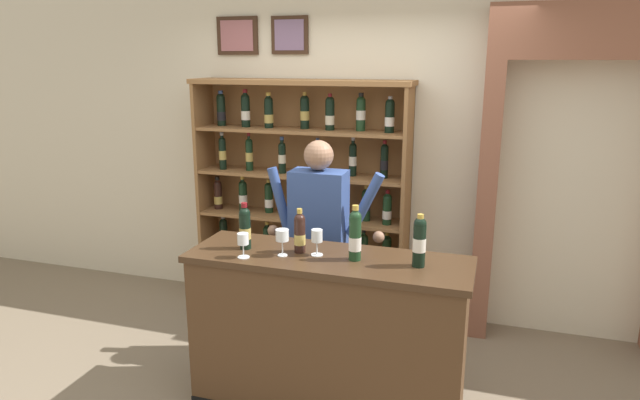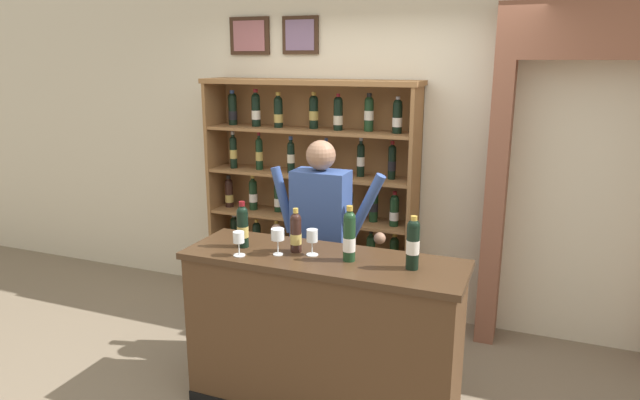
% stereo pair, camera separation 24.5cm
% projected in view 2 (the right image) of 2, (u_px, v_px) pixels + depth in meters
% --- Properties ---
extents(back_wall, '(12.00, 0.19, 3.17)m').
position_uv_depth(back_wall, '(376.00, 129.00, 4.67)').
color(back_wall, beige).
rests_on(back_wall, ground).
extents(wine_shelf, '(1.84, 0.37, 1.99)m').
position_uv_depth(wine_shelf, '(311.00, 193.00, 4.76)').
color(wine_shelf, olive).
rests_on(wine_shelf, ground).
extents(archway_doorway, '(1.42, 0.45, 2.53)m').
position_uv_depth(archway_doorway, '(594.00, 156.00, 3.99)').
color(archway_doorway, brown).
rests_on(archway_doorway, ground).
extents(tasting_counter, '(1.69, 0.55, 1.02)m').
position_uv_depth(tasting_counter, '(323.00, 335.00, 3.43)').
color(tasting_counter, '#4C331E').
rests_on(tasting_counter, ground).
extents(shopkeeper, '(0.86, 0.22, 1.62)m').
position_uv_depth(shopkeeper, '(321.00, 228.00, 3.93)').
color(shopkeeper, '#2D3347').
rests_on(shopkeeper, ground).
extents(tasting_bottle_chianti, '(0.07, 0.07, 0.29)m').
position_uv_depth(tasting_bottle_chianti, '(243.00, 226.00, 3.44)').
color(tasting_bottle_chianti, black).
rests_on(tasting_bottle_chianti, tasting_counter).
extents(tasting_bottle_grappa, '(0.07, 0.07, 0.27)m').
position_uv_depth(tasting_bottle_grappa, '(296.00, 232.00, 3.36)').
color(tasting_bottle_grappa, black).
rests_on(tasting_bottle_grappa, tasting_counter).
extents(tasting_bottle_brunello, '(0.07, 0.07, 0.33)m').
position_uv_depth(tasting_bottle_brunello, '(349.00, 236.00, 3.20)').
color(tasting_bottle_brunello, '#19381E').
rests_on(tasting_bottle_brunello, tasting_counter).
extents(tasting_bottle_vin_santo, '(0.07, 0.07, 0.31)m').
position_uv_depth(tasting_bottle_vin_santo, '(413.00, 243.00, 3.08)').
color(tasting_bottle_vin_santo, black).
rests_on(tasting_bottle_vin_santo, tasting_counter).
extents(wine_glass_left, '(0.07, 0.07, 0.15)m').
position_uv_depth(wine_glass_left, '(239.00, 239.00, 3.29)').
color(wine_glass_left, silver).
rests_on(wine_glass_left, tasting_counter).
extents(wine_glass_center, '(0.07, 0.07, 0.16)m').
position_uv_depth(wine_glass_center, '(312.00, 237.00, 3.31)').
color(wine_glass_center, silver).
rests_on(wine_glass_center, tasting_counter).
extents(wine_glass_right, '(0.08, 0.08, 0.16)m').
position_uv_depth(wine_glass_right, '(278.00, 235.00, 3.30)').
color(wine_glass_right, silver).
rests_on(wine_glass_right, tasting_counter).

